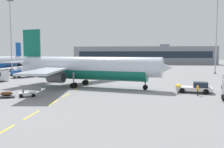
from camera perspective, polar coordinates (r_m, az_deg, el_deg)
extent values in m
plane|color=gray|center=(65.28, 15.35, -1.26)|extent=(400.00, 400.00, 0.00)
cube|color=yellow|center=(23.54, -24.83, -12.45)|extent=(0.24, 4.00, 0.01)
cube|color=yellow|center=(28.41, -18.73, -9.28)|extent=(0.24, 4.00, 0.01)
cube|color=yellow|center=(34.56, -13.87, -6.64)|extent=(0.24, 4.00, 0.01)
cube|color=yellow|center=(39.91, -10.99, -5.03)|extent=(0.24, 4.00, 0.01)
cube|color=yellow|center=(46.11, -8.56, -3.66)|extent=(0.24, 4.00, 0.01)
cube|color=yellow|center=(52.34, -6.72, -2.61)|extent=(0.24, 4.00, 0.01)
cube|color=yellow|center=(57.75, -5.45, -1.89)|extent=(0.24, 4.00, 0.01)
cube|color=yellow|center=(64.94, -4.11, -1.12)|extent=(0.24, 4.00, 0.01)
cube|color=yellow|center=(70.82, -3.22, -0.61)|extent=(0.24, 4.00, 0.01)
cube|color=yellow|center=(77.51, -2.37, -0.13)|extent=(0.24, 4.00, 0.01)
cube|color=yellow|center=(83.24, -1.76, 0.23)|extent=(0.24, 4.00, 0.01)
cube|color=yellow|center=(88.86, -1.23, 0.53)|extent=(0.24, 4.00, 0.01)
cube|color=yellow|center=(95.72, -0.68, 0.85)|extent=(0.24, 4.00, 0.01)
cube|color=yellow|center=(102.19, -0.22, 1.11)|extent=(0.24, 4.00, 0.01)
cube|color=yellow|center=(108.66, 0.18, 1.34)|extent=(0.24, 4.00, 0.01)
cube|color=#B21414|center=(48.12, -7.91, -3.29)|extent=(8.00, 0.40, 0.01)
cylinder|color=silver|center=(48.71, -5.73, 1.91)|extent=(30.14, 10.89, 3.80)
cylinder|color=#0F604C|center=(48.77, -5.72, 0.69)|extent=(24.63, 9.25, 3.50)
cone|color=silver|center=(44.23, 12.08, 1.52)|extent=(4.29, 4.45, 3.72)
cone|color=silver|center=(57.36, -20.04, 2.57)|extent=(4.85, 4.14, 3.23)
cube|color=#192333|center=(44.36, 10.75, 2.42)|extent=(2.23, 3.15, 0.60)
cube|color=#0F604C|center=(56.26, -18.80, 7.07)|extent=(4.36, 1.40, 6.00)
cube|color=silver|center=(59.18, -17.26, 2.99)|extent=(4.64, 6.98, 0.24)
cube|color=silver|center=(54.25, -21.38, 2.71)|extent=(4.64, 6.98, 0.24)
cube|color=#B7BCC6|center=(58.10, -5.58, 1.93)|extent=(13.31, 16.86, 0.36)
cube|color=#B7BCC6|center=(43.47, -15.40, 0.77)|extent=(6.40, 17.38, 0.36)
cylinder|color=#4C4F54|center=(55.59, -7.05, 0.29)|extent=(3.61, 2.80, 2.10)
cylinder|color=black|center=(54.87, -5.57, 0.24)|extent=(0.54, 1.76, 1.79)
cylinder|color=#4C4F54|center=(46.14, -13.33, -0.76)|extent=(3.61, 2.80, 2.10)
cylinder|color=black|center=(45.27, -11.65, -0.84)|extent=(0.54, 1.76, 1.79)
cylinder|color=gray|center=(44.99, 8.05, -1.52)|extent=(0.28, 0.28, 2.67)
cylinder|color=black|center=(45.16, 8.03, -3.20)|extent=(1.03, 0.51, 0.99)
cylinder|color=gray|center=(52.10, -6.43, -0.59)|extent=(0.28, 0.28, 2.61)
cylinder|color=black|center=(52.55, -6.25, -1.97)|extent=(1.15, 0.60, 1.10)
cylinder|color=black|center=(51.93, -6.59, -2.06)|extent=(1.15, 0.60, 1.10)
cylinder|color=gray|center=(47.54, -9.25, -1.16)|extent=(0.28, 0.28, 2.61)
cylinder|color=black|center=(47.99, -9.02, -2.66)|extent=(1.15, 0.60, 1.10)
cylinder|color=black|center=(47.39, -9.44, -2.77)|extent=(1.15, 0.60, 1.10)
cube|color=silver|center=(44.14, 19.15, -3.35)|extent=(6.47, 4.05, 0.60)
cube|color=#192333|center=(44.06, 20.59, -2.42)|extent=(2.81, 2.60, 0.90)
cube|color=yellow|center=(44.16, 15.74, -2.70)|extent=(1.24, 2.61, 0.24)
sphere|color=orange|center=(43.99, 20.61, -1.71)|extent=(0.16, 0.16, 0.16)
cylinder|color=black|center=(42.83, 16.57, -3.86)|extent=(0.97, 0.59, 0.90)
cylinder|color=black|center=(45.60, 16.73, -3.34)|extent=(0.97, 0.59, 0.90)
cylinder|color=black|center=(42.84, 21.71, -4.01)|extent=(0.97, 0.59, 0.90)
cylinder|color=black|center=(45.61, 21.56, -3.48)|extent=(0.97, 0.59, 0.90)
cylinder|color=silver|center=(97.92, -24.87, 2.86)|extent=(4.99, 28.59, 3.59)
cylinder|color=#0F479E|center=(97.95, -24.84, 2.28)|extent=(4.45, 23.29, 3.30)
cone|color=silver|center=(111.22, -21.22, 3.41)|extent=(3.25, 4.12, 3.05)
cube|color=#0F479E|center=(109.71, -21.65, 5.57)|extent=(0.55, 4.17, 5.67)
cube|color=silver|center=(109.07, -20.00, 3.56)|extent=(6.19, 3.32, 0.23)
cube|color=silver|center=(111.62, -22.85, 3.50)|extent=(6.19, 3.32, 0.23)
cube|color=#B7BCC6|center=(97.81, -19.66, 2.76)|extent=(16.69, 8.90, 0.34)
cylinder|color=#4C4F54|center=(99.14, -21.11, 1.95)|extent=(2.13, 3.12, 1.98)
cylinder|color=black|center=(97.77, -21.48, 1.90)|extent=(1.69, 0.20, 1.69)
cylinder|color=gray|center=(98.55, -23.04, 1.59)|extent=(0.26, 0.26, 2.47)
cylinder|color=black|center=(98.47, -22.84, 0.87)|extent=(0.38, 1.05, 1.04)
cylinder|color=black|center=(98.77, -23.18, 0.87)|extent=(0.38, 1.05, 1.04)
cylinder|color=black|center=(100.76, -25.34, 0.87)|extent=(0.38, 1.05, 1.04)
cylinder|color=black|center=(66.58, -24.95, -0.99)|extent=(1.01, 0.35, 1.00)
cylinder|color=black|center=(38.37, 25.36, -5.10)|extent=(0.78, 0.95, 0.96)
cube|color=black|center=(73.23, -20.51, -0.16)|extent=(5.66, 7.24, 0.60)
cube|color=#194799|center=(71.97, -22.09, 0.39)|extent=(3.20, 3.23, 1.10)
cube|color=#192333|center=(71.39, -22.89, 0.41)|extent=(1.68, 1.04, 0.64)
cube|color=silver|center=(73.65, -19.90, 0.94)|extent=(4.51, 5.32, 2.10)
cylinder|color=black|center=(71.07, -21.52, -0.54)|extent=(0.73, 0.97, 0.96)
cylinder|color=black|center=(73.13, -22.49, -0.43)|extent=(0.73, 0.97, 0.96)
cylinder|color=black|center=(73.47, -18.53, -0.29)|extent=(0.73, 0.97, 0.96)
cylinder|color=black|center=(75.46, -19.55, -0.18)|extent=(0.73, 0.97, 0.96)
cube|color=silver|center=(40.11, -19.70, -4.52)|extent=(2.94, 2.28, 0.44)
cube|color=black|center=(40.10, -20.64, -3.98)|extent=(0.53, 1.08, 0.56)
cylinder|color=black|center=(40.77, -18.34, -4.59)|extent=(0.59, 0.38, 0.56)
cylinder|color=black|center=(39.39, -18.44, -4.92)|extent=(0.59, 0.38, 0.56)
cylinder|color=black|center=(40.90, -20.90, -4.64)|extent=(0.59, 0.38, 0.56)
cylinder|color=black|center=(39.53, -21.08, -4.97)|extent=(0.59, 0.38, 0.56)
cube|color=slate|center=(40.48, -24.09, -4.84)|extent=(2.79, 2.29, 0.12)
ellipsoid|color=#4C2D19|center=(40.42, -24.11, -4.31)|extent=(2.14, 1.80, 0.64)
cylinder|color=black|center=(41.15, -23.95, -4.77)|extent=(0.46, 0.30, 0.44)
cylinder|color=black|center=(39.83, -24.22, -5.09)|extent=(0.46, 0.30, 0.44)
cylinder|color=#232328|center=(41.44, 19.99, -4.28)|extent=(0.16, 0.16, 0.86)
cylinder|color=#232328|center=(41.22, 19.88, -4.32)|extent=(0.16, 0.16, 0.86)
cube|color=orange|center=(41.22, 19.97, -3.27)|extent=(0.30, 0.53, 0.64)
cube|color=silver|center=(41.22, 19.97, -3.22)|extent=(0.31, 0.54, 0.06)
sphere|color=beige|center=(41.16, 19.99, -2.67)|extent=(0.23, 0.23, 0.23)
cylinder|color=orange|center=(41.50, 19.86, -3.17)|extent=(0.09, 0.09, 0.58)
cylinder|color=orange|center=(40.93, 20.08, -3.28)|extent=(0.09, 0.09, 0.58)
cylinder|color=slate|center=(89.04, -22.93, 0.34)|extent=(0.70, 0.70, 0.60)
cylinder|color=#9EA0A5|center=(88.97, -23.19, 8.11)|extent=(0.36, 0.36, 24.75)
cube|color=#3F3F44|center=(90.63, -23.48, 16.10)|extent=(1.80, 1.80, 0.50)
cylinder|color=slate|center=(86.80, 23.60, 0.20)|extent=(0.70, 0.70, 0.60)
cylinder|color=#9EA0A5|center=(86.75, 23.89, 8.41)|extent=(0.36, 0.36, 25.45)
cube|color=gray|center=(158.02, 7.63, 4.47)|extent=(89.33, 19.21, 11.31)
cube|color=#192333|center=(148.35, 7.71, 4.66)|extent=(82.19, 0.12, 4.07)
cube|color=gray|center=(158.94, 12.53, 6.73)|extent=(6.00, 5.00, 1.60)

